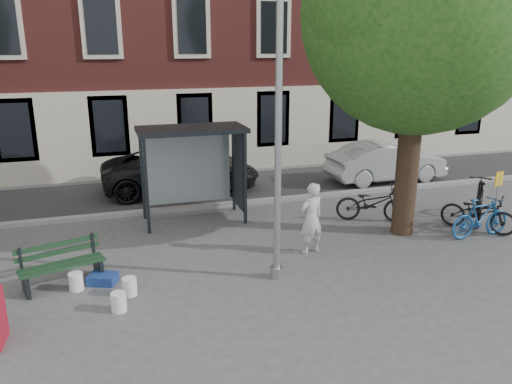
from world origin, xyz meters
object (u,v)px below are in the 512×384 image
at_px(bike_a, 372,203).
at_px(car_silver, 386,162).
at_px(bike_c, 478,213).
at_px(car_dark, 181,170).
at_px(painter, 311,218).
at_px(bus_shelter, 206,152).
at_px(bench, 62,267).
at_px(notice_sign, 497,191).
at_px(bike_b, 481,218).
at_px(lamppost, 278,147).
at_px(bike_d, 480,200).

xyz_separation_m(bike_a, car_silver, (2.65, 3.65, 0.18)).
bearing_deg(bike_c, car_dark, 100.28).
distance_m(bike_a, car_silver, 4.52).
relative_size(painter, bike_c, 0.90).
relative_size(bike_a, car_dark, 0.38).
height_order(bus_shelter, bench, bus_shelter).
xyz_separation_m(bus_shelter, car_silver, (6.95, 2.09, -1.22)).
height_order(bike_c, car_silver, car_silver).
xyz_separation_m(painter, bench, (-5.47, -0.00, -0.46)).
distance_m(car_dark, car_silver, 7.25).
distance_m(car_silver, notice_sign, 5.47).
bearing_deg(bench, notice_sign, -18.30).
bearing_deg(car_dark, bike_a, -132.98).
bearing_deg(bench, painter, -16.90).
distance_m(bus_shelter, painter, 3.75).
bearing_deg(bike_b, bike_a, 43.57).
xyz_separation_m(bike_a, notice_sign, (2.50, -1.80, 0.64)).
relative_size(lamppost, bike_d, 3.02).
height_order(painter, car_silver, painter).
xyz_separation_m(bus_shelter, bike_b, (6.28, -3.48, -1.40)).
bearing_deg(bus_shelter, car_silver, 16.74).
relative_size(bike_c, car_dark, 0.37).
distance_m(bike_b, car_silver, 5.61).
relative_size(bus_shelter, bike_b, 1.65).
height_order(bus_shelter, bike_d, bus_shelter).
bearing_deg(bike_a, lamppost, 148.24).
xyz_separation_m(painter, bike_c, (4.76, 0.04, -0.36)).
bearing_deg(bus_shelter, notice_sign, -26.26).
bearing_deg(bike_b, bike_d, -41.39).
relative_size(bike_b, car_dark, 0.34).
height_order(lamppost, bus_shelter, lamppost).
bearing_deg(bike_b, car_dark, 42.95).
xyz_separation_m(bike_a, bike_d, (2.80, -0.90, 0.09)).
distance_m(painter, car_dark, 6.41).
bearing_deg(notice_sign, bike_d, 58.90).
bearing_deg(car_silver, bench, 115.51).
bearing_deg(bus_shelter, painter, -59.79).
distance_m(lamppost, bike_a, 5.03).
xyz_separation_m(bike_b, notice_sign, (0.52, 0.12, 0.63)).
relative_size(bus_shelter, bike_d, 1.41).
bearing_deg(bus_shelter, lamppost, -81.57).
bearing_deg(car_silver, bike_a, 143.44).
height_order(bench, notice_sign, notice_sign).
relative_size(bus_shelter, notice_sign, 1.72).
height_order(bike_a, bike_d, bike_d).
relative_size(bike_b, car_silver, 0.41).
bearing_deg(bike_d, painter, 45.62).
distance_m(lamppost, bench, 4.99).
relative_size(lamppost, bike_a, 3.12).
bearing_deg(car_silver, bike_d, -178.65).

